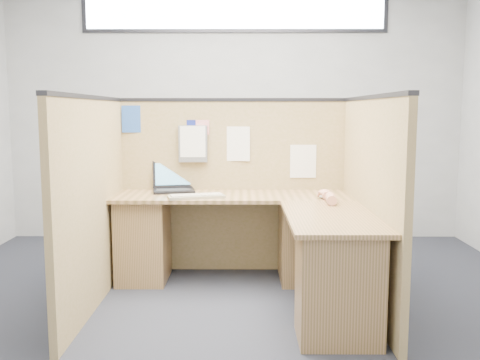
{
  "coord_description": "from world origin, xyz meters",
  "views": [
    {
      "loc": [
        0.08,
        -3.7,
        1.42
      ],
      "look_at": [
        0.06,
        0.5,
        0.88
      ],
      "focal_mm": 40.0,
      "sensor_mm": 36.0,
      "label": 1
    }
  ],
  "objects_px": {
    "laptop": "(175,184)",
    "mouse": "(325,196)",
    "keyboard": "(196,196)",
    "l_desk": "(256,246)"
  },
  "relations": [
    {
      "from": "mouse",
      "to": "laptop",
      "type": "bearing_deg",
      "value": 161.49
    },
    {
      "from": "laptop",
      "to": "mouse",
      "type": "distance_m",
      "value": 1.31
    },
    {
      "from": "l_desk",
      "to": "mouse",
      "type": "bearing_deg",
      "value": 19.06
    },
    {
      "from": "keyboard",
      "to": "mouse",
      "type": "distance_m",
      "value": 1.02
    },
    {
      "from": "keyboard",
      "to": "mouse",
      "type": "relative_size",
      "value": 4.27
    },
    {
      "from": "l_desk",
      "to": "laptop",
      "type": "height_order",
      "value": "laptop"
    },
    {
      "from": "keyboard",
      "to": "mouse",
      "type": "xyz_separation_m",
      "value": [
        1.02,
        -0.02,
        0.01
      ]
    },
    {
      "from": "l_desk",
      "to": "keyboard",
      "type": "xyz_separation_m",
      "value": [
        -0.47,
        0.21,
        0.35
      ]
    },
    {
      "from": "laptop",
      "to": "keyboard",
      "type": "relative_size",
      "value": 0.82
    },
    {
      "from": "l_desk",
      "to": "mouse",
      "type": "distance_m",
      "value": 0.68
    }
  ]
}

